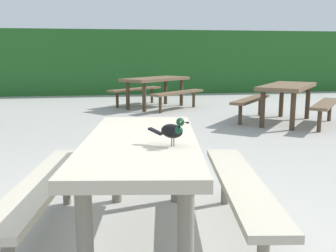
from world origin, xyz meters
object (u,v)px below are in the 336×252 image
object	(u,v)px
bird_grackle	(173,130)
picnic_table_far_centre	(156,85)
picnic_table_foreground	(142,164)
picnic_table_mid_left	(287,94)

from	to	relation	value
bird_grackle	picnic_table_far_centre	xyz separation A→B (m)	(0.80, 7.07, -0.29)
picnic_table_far_centre	picnic_table_foreground	bearing A→B (deg)	-98.13
picnic_table_foreground	picnic_table_mid_left	xyz separation A→B (m)	(3.18, 4.27, 0.00)
picnic_table_foreground	picnic_table_far_centre	bearing A→B (deg)	81.87
picnic_table_foreground	bird_grackle	xyz separation A→B (m)	(0.18, -0.26, 0.29)
picnic_table_foreground	picnic_table_mid_left	world-z (taller)	same
picnic_table_foreground	bird_grackle	distance (m)	0.43
picnic_table_foreground	picnic_table_far_centre	size ratio (longest dim) A/B	0.81
picnic_table_mid_left	bird_grackle	bearing A→B (deg)	-123.56
picnic_table_mid_left	picnic_table_far_centre	distance (m)	3.37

